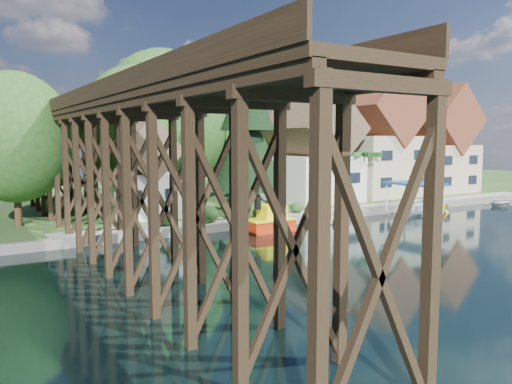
{
  "coord_description": "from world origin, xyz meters",
  "views": [
    {
      "loc": [
        -23.93,
        -23.72,
        6.63
      ],
      "look_at": [
        -5.69,
        6.0,
        2.96
      ],
      "focal_mm": 35.0,
      "sensor_mm": 36.0,
      "label": 1
    }
  ],
  "objects_px": {
    "shed": "(143,175)",
    "conifer": "(247,124)",
    "tugboat": "(270,221)",
    "boat_yellow": "(438,204)",
    "boat_white_a": "(326,218)",
    "house_center": "(374,142)",
    "boat_canopy": "(414,202)",
    "house_left": "(312,155)",
    "flagpole": "(440,154)",
    "boat_white_b": "(502,201)",
    "house_right": "(432,147)",
    "trestle_bridge": "(111,162)",
    "palm_tree": "(363,156)"
  },
  "relations": [
    {
      "from": "shed",
      "to": "conifer",
      "type": "xyz_separation_m",
      "value": [
        8.44,
        -2.02,
        4.11
      ]
    },
    {
      "from": "tugboat",
      "to": "boat_yellow",
      "type": "distance_m",
      "value": 18.47
    },
    {
      "from": "boat_white_a",
      "to": "house_center",
      "type": "bearing_deg",
      "value": -64.66
    },
    {
      "from": "boat_canopy",
      "to": "shed",
      "type": "bearing_deg",
      "value": 157.78
    },
    {
      "from": "house_center",
      "to": "shed",
      "type": "bearing_deg",
      "value": -175.76
    },
    {
      "from": "conifer",
      "to": "boat_yellow",
      "type": "distance_m",
      "value": 19.16
    },
    {
      "from": "house_left",
      "to": "flagpole",
      "type": "xyz_separation_m",
      "value": [
        13.32,
        -4.89,
        0.01
      ]
    },
    {
      "from": "boat_white_a",
      "to": "boat_yellow",
      "type": "height_order",
      "value": "boat_yellow"
    },
    {
      "from": "boat_white_b",
      "to": "house_center",
      "type": "bearing_deg",
      "value": 19.59
    },
    {
      "from": "conifer",
      "to": "boat_white_a",
      "type": "distance_m",
      "value": 10.18
    },
    {
      "from": "boat_canopy",
      "to": "boat_white_a",
      "type": "bearing_deg",
      "value": 172.49
    },
    {
      "from": "shed",
      "to": "boat_yellow",
      "type": "xyz_separation_m",
      "value": [
        25.07,
        -8.23,
        -3.1
      ]
    },
    {
      "from": "flagpole",
      "to": "tugboat",
      "type": "relative_size",
      "value": 2.12
    },
    {
      "from": "house_right",
      "to": "tugboat",
      "type": "xyz_separation_m",
      "value": [
        -29.4,
        -9.87,
        -5.01
      ]
    },
    {
      "from": "boat_yellow",
      "to": "shed",
      "type": "bearing_deg",
      "value": 79.71
    },
    {
      "from": "flagpole",
      "to": "boat_canopy",
      "type": "relative_size",
      "value": 1.63
    },
    {
      "from": "house_left",
      "to": "boat_white_a",
      "type": "distance_m",
      "value": 11.59
    },
    {
      "from": "tugboat",
      "to": "boat_white_b",
      "type": "relative_size",
      "value": 0.92
    },
    {
      "from": "shed",
      "to": "boat_white_b",
      "type": "bearing_deg",
      "value": -13.7
    },
    {
      "from": "house_right",
      "to": "trestle_bridge",
      "type": "bearing_deg",
      "value": -165.21
    },
    {
      "from": "house_right",
      "to": "boat_canopy",
      "type": "height_order",
      "value": "house_right"
    },
    {
      "from": "house_center",
      "to": "flagpole",
      "type": "height_order",
      "value": "house_center"
    },
    {
      "from": "shed",
      "to": "boat_canopy",
      "type": "bearing_deg",
      "value": -22.22
    },
    {
      "from": "trestle_bridge",
      "to": "conifer",
      "type": "xyz_separation_m",
      "value": [
        13.44,
        7.31,
        2.59
      ]
    },
    {
      "from": "house_right",
      "to": "palm_tree",
      "type": "relative_size",
      "value": 2.39
    },
    {
      "from": "flagpole",
      "to": "house_right",
      "type": "bearing_deg",
      "value": 46.25
    },
    {
      "from": "shed",
      "to": "boat_white_a",
      "type": "bearing_deg",
      "value": -31.14
    },
    {
      "from": "house_left",
      "to": "boat_canopy",
      "type": "bearing_deg",
      "value": -71.88
    },
    {
      "from": "conifer",
      "to": "boat_white_a",
      "type": "relative_size",
      "value": 3.77
    },
    {
      "from": "shed",
      "to": "conifer",
      "type": "bearing_deg",
      "value": -13.45
    },
    {
      "from": "house_right",
      "to": "boat_white_a",
      "type": "distance_m",
      "value": 25.74
    },
    {
      "from": "trestle_bridge",
      "to": "boat_canopy",
      "type": "relative_size",
      "value": 9.48
    },
    {
      "from": "flagpole",
      "to": "boat_white_b",
      "type": "bearing_deg",
      "value": -56.1
    },
    {
      "from": "house_right",
      "to": "boat_canopy",
      "type": "relative_size",
      "value": 2.67
    },
    {
      "from": "palm_tree",
      "to": "boat_canopy",
      "type": "height_order",
      "value": "palm_tree"
    },
    {
      "from": "boat_white_a",
      "to": "boat_white_b",
      "type": "bearing_deg",
      "value": -100.41
    },
    {
      "from": "house_left",
      "to": "boat_white_a",
      "type": "bearing_deg",
      "value": -121.25
    },
    {
      "from": "house_center",
      "to": "boat_white_b",
      "type": "height_order",
      "value": "house_center"
    },
    {
      "from": "tugboat",
      "to": "boat_white_a",
      "type": "relative_size",
      "value": 0.87
    },
    {
      "from": "house_center",
      "to": "shed",
      "type": "height_order",
      "value": "house_center"
    },
    {
      "from": "trestle_bridge",
      "to": "boat_white_a",
      "type": "distance_m",
      "value": 18.27
    },
    {
      "from": "palm_tree",
      "to": "boat_yellow",
      "type": "xyz_separation_m",
      "value": [
        3.6,
        -6.1,
        -4.32
      ]
    },
    {
      "from": "boat_canopy",
      "to": "boat_white_b",
      "type": "xyz_separation_m",
      "value": [
        13.39,
        0.25,
        -0.86
      ]
    },
    {
      "from": "conifer",
      "to": "house_center",
      "type": "bearing_deg",
      "value": 12.22
    },
    {
      "from": "house_right",
      "to": "flagpole",
      "type": "xyz_separation_m",
      "value": [
        -4.68,
        -4.89,
        -0.63
      ]
    },
    {
      "from": "house_left",
      "to": "house_center",
      "type": "distance_m",
      "value": 9.1
    },
    {
      "from": "trestle_bridge",
      "to": "house_right",
      "type": "relative_size",
      "value": 3.55
    },
    {
      "from": "house_left",
      "to": "palm_tree",
      "type": "distance_m",
      "value": 5.02
    },
    {
      "from": "boat_white_a",
      "to": "boat_canopy",
      "type": "xyz_separation_m",
      "value": [
        8.84,
        -1.17,
        0.83
      ]
    },
    {
      "from": "palm_tree",
      "to": "flagpole",
      "type": "xyz_separation_m",
      "value": [
        9.85,
        -1.26,
        0.1
      ]
    }
  ]
}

